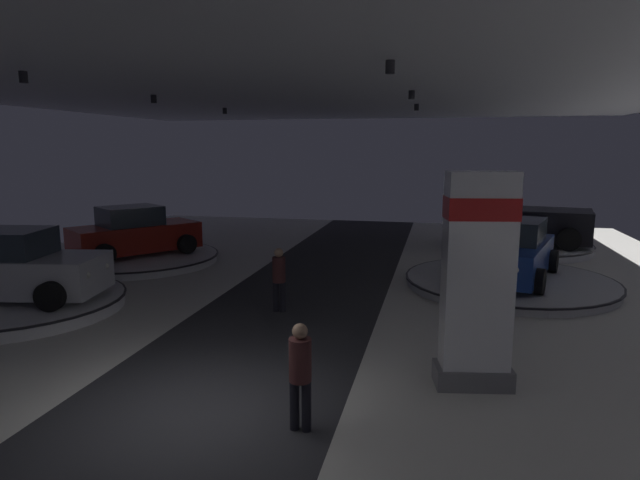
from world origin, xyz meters
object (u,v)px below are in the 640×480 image
at_px(display_platform_mid_left, 17,304).
at_px(visitor_walking_far, 279,276).
at_px(brand_sign_pylon, 477,278).
at_px(display_car_mid_left, 12,268).
at_px(display_platform_far_left, 137,258).
at_px(display_car_far_right, 511,252).
at_px(visitor_walking_near, 300,370).
at_px(display_platform_far_right, 509,282).
at_px(pickup_truck_deep_right, 509,218).
at_px(display_platform_deep_right, 516,245).
at_px(display_car_far_left, 135,233).

distance_m(display_platform_mid_left, visitor_walking_far, 6.52).
xyz_separation_m(brand_sign_pylon, display_car_mid_left, (-10.78, 1.90, -0.79)).
xyz_separation_m(brand_sign_pylon, display_platform_far_left, (-10.96, 7.66, -1.72)).
bearing_deg(display_car_far_right, visitor_walking_near, -113.14).
height_order(display_platform_far_right, display_car_far_right, display_car_far_right).
bearing_deg(display_car_mid_left, visitor_walking_near, -25.49).
bearing_deg(display_car_mid_left, pickup_truck_deep_right, 41.30).
distance_m(display_platform_far_right, display_platform_deep_right, 6.15).
xyz_separation_m(pickup_truck_deep_right, display_platform_far_left, (-12.98, -5.48, -1.08)).
distance_m(visitor_walking_near, visitor_walking_far, 5.66).
xyz_separation_m(display_platform_deep_right, visitor_walking_near, (-4.81, -15.14, 0.74)).
relative_size(display_car_mid_left, display_platform_deep_right, 0.78).
bearing_deg(display_platform_mid_left, display_platform_far_right, 22.77).
bearing_deg(display_platform_mid_left, brand_sign_pylon, -10.07).
xyz_separation_m(display_platform_far_right, visitor_walking_near, (-3.88, -9.06, 0.76)).
distance_m(display_platform_far_right, display_car_far_right, 0.88).
relative_size(display_platform_deep_right, visitor_walking_near, 3.57).
distance_m(display_car_far_right, display_platform_far_left, 12.42).
height_order(display_platform_far_right, visitor_walking_near, visitor_walking_near).
bearing_deg(display_car_far_right, pickup_truck_deep_right, 84.29).
xyz_separation_m(display_car_mid_left, pickup_truck_deep_right, (12.80, 11.25, 0.14)).
bearing_deg(display_platform_deep_right, display_car_far_left, -157.76).
bearing_deg(brand_sign_pylon, display_car_far_right, 78.66).
relative_size(display_car_mid_left, visitor_walking_far, 2.80).
bearing_deg(display_platform_far_right, display_platform_deep_right, 81.25).
xyz_separation_m(display_platform_mid_left, display_car_far_right, (12.16, 5.13, 0.84)).
distance_m(brand_sign_pylon, visitor_walking_near, 3.36).
bearing_deg(display_platform_mid_left, display_platform_deep_right, 40.51).
xyz_separation_m(display_platform_mid_left, display_platform_far_right, (12.15, 5.10, -0.04)).
relative_size(display_platform_far_right, display_platform_deep_right, 1.05).
height_order(display_platform_mid_left, visitor_walking_far, visitor_walking_far).
bearing_deg(display_platform_far_right, visitor_walking_near, -113.16).
bearing_deg(display_platform_mid_left, pickup_truck_deep_right, 41.36).
height_order(brand_sign_pylon, pickup_truck_deep_right, brand_sign_pylon).
relative_size(display_car_mid_left, pickup_truck_deep_right, 0.79).
distance_m(brand_sign_pylon, display_platform_far_right, 7.35).
xyz_separation_m(display_car_mid_left, display_platform_deep_right, (13.11, 11.18, -0.92)).
relative_size(brand_sign_pylon, pickup_truck_deep_right, 0.65).
bearing_deg(display_car_far_left, pickup_truck_deep_right, 22.96).
bearing_deg(visitor_walking_near, display_car_far_right, 66.86).
bearing_deg(visitor_walking_far, visitor_walking_near, -70.04).
xyz_separation_m(brand_sign_pylon, display_platform_mid_left, (-10.75, 1.91, -1.70)).
height_order(display_platform_deep_right, visitor_walking_near, visitor_walking_near).
height_order(display_platform_mid_left, visitor_walking_near, visitor_walking_near).
xyz_separation_m(visitor_walking_near, visitor_walking_far, (-1.93, 5.32, 0.00)).
distance_m(pickup_truck_deep_right, display_car_far_left, 14.12).
relative_size(display_platform_mid_left, visitor_walking_far, 3.21).
relative_size(visitor_walking_near, visitor_walking_far, 1.00).
xyz_separation_m(brand_sign_pylon, visitor_walking_near, (-2.47, -2.06, -0.97)).
height_order(pickup_truck_deep_right, display_platform_far_left, pickup_truck_deep_right).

